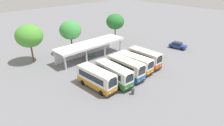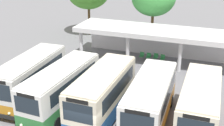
{
  "view_description": "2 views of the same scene",
  "coord_description": "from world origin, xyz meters",
  "px_view_note": "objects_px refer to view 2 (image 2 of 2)",
  "views": [
    {
      "loc": [
        -24.2,
        -18.26,
        17.31
      ],
      "look_at": [
        -0.64,
        6.51,
        1.78
      ],
      "focal_mm": 31.43,
      "sensor_mm": 36.0,
      "label": 1
    },
    {
      "loc": [
        6.51,
        -13.33,
        11.33
      ],
      "look_at": [
        -1.41,
        7.97,
        2.14
      ],
      "focal_mm": 47.55,
      "sensor_mm": 36.0,
      "label": 2
    }
  ],
  "objects_px": {
    "city_bus_nearest_orange": "(31,76)",
    "city_bus_middle_cream": "(103,93)",
    "city_bus_second_in_row": "(62,87)",
    "waiting_chair_fourth_seat": "(162,58)",
    "city_bus_fourth_amber": "(150,99)",
    "waiting_chair_middle_seat": "(156,57)",
    "waiting_chair_second_from_end": "(149,56)",
    "waiting_chair_end_by_column": "(142,55)",
    "city_bus_fifth_blue": "(199,106)"
  },
  "relations": [
    {
      "from": "city_bus_nearest_orange",
      "to": "city_bus_middle_cream",
      "type": "distance_m",
      "value": 6.35
    },
    {
      "from": "city_bus_second_in_row",
      "to": "waiting_chair_fourth_seat",
      "type": "relative_size",
      "value": 9.22
    },
    {
      "from": "city_bus_middle_cream",
      "to": "city_bus_fourth_amber",
      "type": "height_order",
      "value": "city_bus_middle_cream"
    },
    {
      "from": "city_bus_second_in_row",
      "to": "city_bus_middle_cream",
      "type": "height_order",
      "value": "city_bus_middle_cream"
    },
    {
      "from": "waiting_chair_middle_seat",
      "to": "waiting_chair_second_from_end",
      "type": "bearing_deg",
      "value": -169.75
    },
    {
      "from": "city_bus_middle_cream",
      "to": "waiting_chair_second_from_end",
      "type": "bearing_deg",
      "value": 88.02
    },
    {
      "from": "waiting_chair_end_by_column",
      "to": "waiting_chair_second_from_end",
      "type": "relative_size",
      "value": 1.0
    },
    {
      "from": "waiting_chair_middle_seat",
      "to": "waiting_chair_fourth_seat",
      "type": "relative_size",
      "value": 1.0
    },
    {
      "from": "waiting_chair_second_from_end",
      "to": "city_bus_fifth_blue",
      "type": "bearing_deg",
      "value": -61.59
    },
    {
      "from": "waiting_chair_end_by_column",
      "to": "waiting_chair_fourth_seat",
      "type": "bearing_deg",
      "value": 0.6
    },
    {
      "from": "city_bus_second_in_row",
      "to": "city_bus_fourth_amber",
      "type": "height_order",
      "value": "city_bus_second_in_row"
    },
    {
      "from": "city_bus_middle_cream",
      "to": "waiting_chair_fourth_seat",
      "type": "height_order",
      "value": "city_bus_middle_cream"
    },
    {
      "from": "city_bus_second_in_row",
      "to": "waiting_chair_end_by_column",
      "type": "distance_m",
      "value": 11.98
    },
    {
      "from": "city_bus_second_in_row",
      "to": "waiting_chair_middle_seat",
      "type": "bearing_deg",
      "value": 69.95
    },
    {
      "from": "city_bus_nearest_orange",
      "to": "waiting_chair_fourth_seat",
      "type": "relative_size",
      "value": 8.94
    },
    {
      "from": "city_bus_middle_cream",
      "to": "city_bus_fifth_blue",
      "type": "xyz_separation_m",
      "value": [
        6.3,
        0.64,
        -0.06
      ]
    },
    {
      "from": "city_bus_nearest_orange",
      "to": "waiting_chair_middle_seat",
      "type": "relative_size",
      "value": 8.94
    },
    {
      "from": "city_bus_fourth_amber",
      "to": "waiting_chair_end_by_column",
      "type": "bearing_deg",
      "value": 107.74
    },
    {
      "from": "city_bus_nearest_orange",
      "to": "waiting_chair_second_from_end",
      "type": "height_order",
      "value": "city_bus_nearest_orange"
    },
    {
      "from": "city_bus_nearest_orange",
      "to": "waiting_chair_end_by_column",
      "type": "distance_m",
      "value": 12.42
    },
    {
      "from": "city_bus_fifth_blue",
      "to": "waiting_chair_middle_seat",
      "type": "relative_size",
      "value": 8.41
    },
    {
      "from": "waiting_chair_end_by_column",
      "to": "waiting_chair_fourth_seat",
      "type": "distance_m",
      "value": 2.17
    },
    {
      "from": "city_bus_fourth_amber",
      "to": "waiting_chair_fourth_seat",
      "type": "height_order",
      "value": "city_bus_fourth_amber"
    },
    {
      "from": "city_bus_middle_cream",
      "to": "waiting_chair_middle_seat",
      "type": "distance_m",
      "value": 11.82
    },
    {
      "from": "city_bus_nearest_orange",
      "to": "city_bus_fifth_blue",
      "type": "distance_m",
      "value": 12.61
    },
    {
      "from": "waiting_chair_end_by_column",
      "to": "city_bus_fifth_blue",
      "type": "bearing_deg",
      "value": -58.71
    },
    {
      "from": "city_bus_nearest_orange",
      "to": "waiting_chair_fourth_seat",
      "type": "bearing_deg",
      "value": 53.03
    },
    {
      "from": "city_bus_fourth_amber",
      "to": "waiting_chair_end_by_column",
      "type": "distance_m",
      "value": 11.47
    },
    {
      "from": "waiting_chair_second_from_end",
      "to": "waiting_chair_fourth_seat",
      "type": "bearing_deg",
      "value": 0.51
    },
    {
      "from": "city_bus_fourth_amber",
      "to": "waiting_chair_end_by_column",
      "type": "relative_size",
      "value": 9.09
    },
    {
      "from": "city_bus_nearest_orange",
      "to": "city_bus_middle_cream",
      "type": "xyz_separation_m",
      "value": [
        6.3,
        -0.75,
        0.07
      ]
    },
    {
      "from": "city_bus_second_in_row",
      "to": "city_bus_middle_cream",
      "type": "distance_m",
      "value": 3.15
    },
    {
      "from": "city_bus_nearest_orange",
      "to": "waiting_chair_fourth_seat",
      "type": "height_order",
      "value": "city_bus_nearest_orange"
    },
    {
      "from": "city_bus_fourth_amber",
      "to": "city_bus_middle_cream",
      "type": "bearing_deg",
      "value": -167.75
    },
    {
      "from": "city_bus_fifth_blue",
      "to": "city_bus_middle_cream",
      "type": "bearing_deg",
      "value": -174.16
    },
    {
      "from": "city_bus_nearest_orange",
      "to": "city_bus_fifth_blue",
      "type": "xyz_separation_m",
      "value": [
        12.61,
        -0.1,
        0.01
      ]
    },
    {
      "from": "city_bus_middle_cream",
      "to": "waiting_chair_end_by_column",
      "type": "xyz_separation_m",
      "value": [
        -0.32,
        11.55,
        -1.37
      ]
    },
    {
      "from": "city_bus_fourth_amber",
      "to": "waiting_chair_middle_seat",
      "type": "bearing_deg",
      "value": 100.45
    },
    {
      "from": "city_bus_fourth_amber",
      "to": "waiting_chair_fourth_seat",
      "type": "distance_m",
      "value": 11.03
    },
    {
      "from": "city_bus_fifth_blue",
      "to": "waiting_chair_fourth_seat",
      "type": "distance_m",
      "value": 11.87
    },
    {
      "from": "city_bus_fourth_amber",
      "to": "city_bus_nearest_orange",
      "type": "bearing_deg",
      "value": 179.63
    },
    {
      "from": "city_bus_fifth_blue",
      "to": "waiting_chair_middle_seat",
      "type": "xyz_separation_m",
      "value": [
        -5.18,
        11.05,
        -1.3
      ]
    },
    {
      "from": "city_bus_nearest_orange",
      "to": "city_bus_fifth_blue",
      "type": "bearing_deg",
      "value": -0.46
    },
    {
      "from": "waiting_chair_second_from_end",
      "to": "waiting_chair_middle_seat",
      "type": "relative_size",
      "value": 1.0
    },
    {
      "from": "city_bus_second_in_row",
      "to": "city_bus_fifth_blue",
      "type": "height_order",
      "value": "city_bus_fifth_blue"
    },
    {
      "from": "city_bus_nearest_orange",
      "to": "waiting_chair_end_by_column",
      "type": "xyz_separation_m",
      "value": [
        5.98,
        10.8,
        -1.3
      ]
    },
    {
      "from": "city_bus_middle_cream",
      "to": "waiting_chair_end_by_column",
      "type": "distance_m",
      "value": 11.63
    },
    {
      "from": "city_bus_nearest_orange",
      "to": "waiting_chair_middle_seat",
      "type": "distance_m",
      "value": 13.29
    },
    {
      "from": "city_bus_nearest_orange",
      "to": "waiting_chair_end_by_column",
      "type": "height_order",
      "value": "city_bus_nearest_orange"
    },
    {
      "from": "waiting_chair_second_from_end",
      "to": "waiting_chair_end_by_column",
      "type": "bearing_deg",
      "value": -179.22
    }
  ]
}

